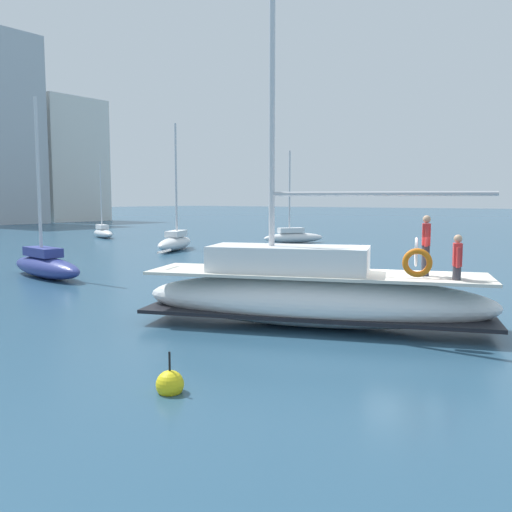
% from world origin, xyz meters
% --- Properties ---
extents(ground_plane, '(400.00, 400.00, 0.00)m').
position_xyz_m(ground_plane, '(0.00, 0.00, 0.00)').
color(ground_plane, '#284C66').
extents(main_sailboat, '(5.90, 9.79, 13.20)m').
position_xyz_m(main_sailboat, '(-1.81, 1.64, 0.91)').
color(main_sailboat, white).
rests_on(main_sailboat, ground).
extents(moored_sloop_near, '(2.11, 5.85, 7.91)m').
position_xyz_m(moored_sloop_near, '(-0.97, 15.89, 0.60)').
color(moored_sloop_near, navy).
rests_on(moored_sloop_near, ground).
extents(moored_cutter_left, '(5.68, 3.78, 8.55)m').
position_xyz_m(moored_cutter_left, '(11.77, 20.78, 0.61)').
color(moored_cutter_left, white).
rests_on(moored_cutter_left, ground).
extents(moored_cutter_right, '(2.84, 4.82, 6.78)m').
position_xyz_m(moored_cutter_right, '(16.48, 34.82, 0.52)').
color(moored_cutter_right, silver).
rests_on(moored_cutter_right, ground).
extents(moored_ketch_distant, '(4.88, 3.73, 7.23)m').
position_xyz_m(moored_ketch_distant, '(21.74, 17.73, 0.54)').
color(moored_ketch_distant, white).
rests_on(moored_ketch_distant, ground).
extents(mooring_buoy, '(0.51, 0.51, 0.85)m').
position_xyz_m(mooring_buoy, '(-7.86, 0.90, 0.15)').
color(mooring_buoy, yellow).
rests_on(mooring_buoy, ground).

